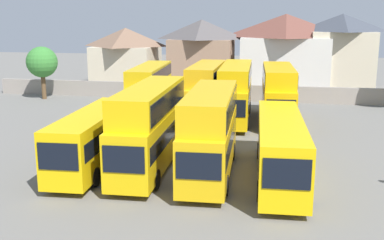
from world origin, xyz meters
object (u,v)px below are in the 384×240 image
(house_terrace_right, at_px, (285,51))
(house_terrace_centre, at_px, (202,53))
(bus_7, at_px, (236,89))
(bus_2, at_px, (150,123))
(bus_8, at_px, (278,91))
(bus_3, at_px, (210,128))
(bus_4, at_px, (280,145))
(bus_6, at_px, (206,88))
(house_terrace_far_right, at_px, (341,52))
(tree_behind_wall, at_px, (42,62))
(bus_1, at_px, (94,136))
(bus_5, at_px, (150,88))
(house_terrace_left, at_px, (126,56))

(house_terrace_right, bearing_deg, house_terrace_centre, -175.67)
(bus_7, bearing_deg, bus_2, -17.14)
(bus_8, relative_size, house_terrace_right, 0.90)
(bus_3, xyz_separation_m, bus_4, (4.07, -0.01, -0.81))
(bus_6, distance_m, house_terrace_far_right, 24.01)
(house_terrace_centre, distance_m, tree_behind_wall, 20.21)
(bus_1, bearing_deg, bus_3, 87.39)
(house_terrace_centre, bearing_deg, bus_5, -94.85)
(bus_2, height_order, house_terrace_far_right, house_terrace_far_right)
(bus_7, relative_size, house_terrace_right, 1.01)
(house_terrace_centre, height_order, house_terrace_right, house_terrace_right)
(bus_2, bearing_deg, house_terrace_far_right, 154.15)
(bus_5, height_order, house_terrace_right, house_terrace_right)
(bus_2, bearing_deg, house_terrace_right, 164.40)
(bus_2, xyz_separation_m, bus_8, (7.58, 14.54, -0.07))
(bus_8, bearing_deg, house_terrace_centre, -155.42)
(bus_1, height_order, bus_8, bus_8)
(bus_3, relative_size, house_terrace_far_right, 1.08)
(house_terrace_centre, relative_size, house_terrace_right, 0.78)
(bus_4, height_order, bus_8, bus_8)
(house_terrace_left, bearing_deg, house_terrace_far_right, 0.93)
(bus_4, height_order, tree_behind_wall, tree_behind_wall)
(bus_4, bearing_deg, bus_7, -167.81)
(bus_7, height_order, house_terrace_right, house_terrace_right)
(bus_6, distance_m, house_terrace_left, 23.60)
(bus_1, bearing_deg, tree_behind_wall, -148.26)
(bus_6, height_order, bus_7, bus_7)
(bus_1, relative_size, bus_8, 1.05)
(bus_3, bearing_deg, bus_6, -172.65)
(bus_1, distance_m, house_terrace_far_right, 39.83)
(bus_3, height_order, bus_4, bus_3)
(bus_4, bearing_deg, bus_5, -144.09)
(house_terrace_centre, bearing_deg, house_terrace_right, 4.33)
(bus_3, distance_m, house_terrace_right, 35.29)
(bus_2, height_order, bus_4, bus_2)
(house_terrace_centre, xyz_separation_m, tree_behind_wall, (-16.36, -11.86, -0.37))
(bus_1, relative_size, house_terrace_left, 1.28)
(house_terrace_right, height_order, house_terrace_far_right, house_terrace_far_right)
(bus_3, bearing_deg, bus_1, -92.17)
(bus_3, distance_m, bus_7, 15.04)
(tree_behind_wall, bearing_deg, bus_1, -55.32)
(bus_1, height_order, tree_behind_wall, tree_behind_wall)
(house_terrace_left, bearing_deg, bus_2, -69.06)
(bus_6, xyz_separation_m, house_terrace_left, (-14.13, 18.86, 1.20))
(bus_7, bearing_deg, house_terrace_centre, -163.95)
(house_terrace_far_right, bearing_deg, bus_6, -126.12)
(bus_7, height_order, tree_behind_wall, tree_behind_wall)
(bus_7, xyz_separation_m, house_terrace_centre, (-6.36, 19.10, 1.71))
(bus_2, xyz_separation_m, house_terrace_left, (-13.07, 34.14, 1.12))
(bus_2, height_order, bus_7, bus_2)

